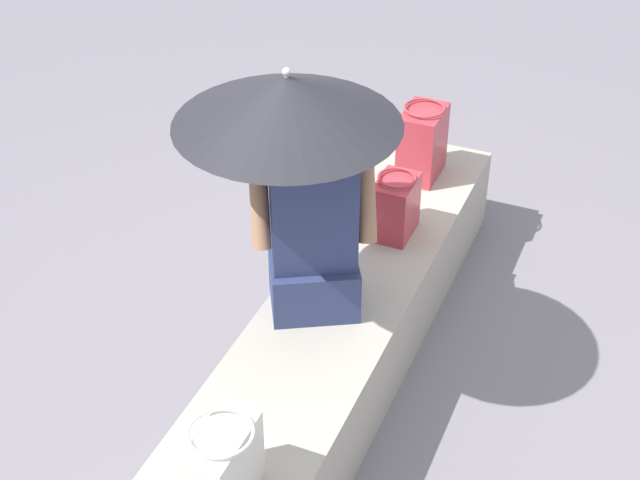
{
  "coord_description": "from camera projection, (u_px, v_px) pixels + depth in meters",
  "views": [
    {
      "loc": [
        2.68,
        1.1,
        2.85
      ],
      "look_at": [
        -0.03,
        -0.04,
        0.76
      ],
      "focal_mm": 53.8,
      "sensor_mm": 36.0,
      "label": 1
    }
  ],
  "objects": [
    {
      "name": "ground_plane",
      "position": [
        326.0,
        394.0,
        4.01
      ],
      "size": [
        14.0,
        14.0,
        0.0
      ],
      "primitive_type": "plane",
      "color": "slate"
    },
    {
      "name": "stone_bench",
      "position": [
        326.0,
        358.0,
        3.89
      ],
      "size": [
        3.05,
        0.54,
        0.41
      ],
      "primitive_type": "cube",
      "color": "#A8A093",
      "rests_on": "ground"
    },
    {
      "name": "person_seated",
      "position": [
        313.0,
        225.0,
        3.62
      ],
      "size": [
        0.41,
        0.51,
        0.9
      ],
      "color": "navy",
      "rests_on": "stone_bench"
    },
    {
      "name": "parasol",
      "position": [
        287.0,
        101.0,
        3.28
      ],
      "size": [
        0.81,
        0.81,
        1.05
      ],
      "color": "#B7B7BC",
      "rests_on": "stone_bench"
    },
    {
      "name": "handbag_black",
      "position": [
        395.0,
        206.0,
        4.18
      ],
      "size": [
        0.23,
        0.17,
        0.29
      ],
      "color": "#B2333D",
      "rests_on": "stone_bench"
    },
    {
      "name": "tote_bag_canvas",
      "position": [
        423.0,
        142.0,
        4.56
      ],
      "size": [
        0.26,
        0.2,
        0.37
      ],
      "color": "#B2333D",
      "rests_on": "stone_bench"
    },
    {
      "name": "shoulder_bag_spare",
      "position": [
        223.0,
        465.0,
        2.98
      ],
      "size": [
        0.28,
        0.21,
        0.3
      ],
      "color": "silver",
      "rests_on": "stone_bench"
    }
  ]
}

